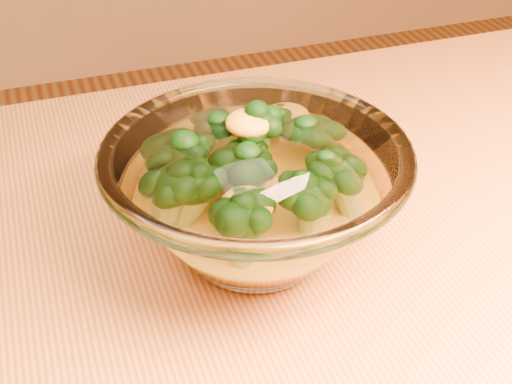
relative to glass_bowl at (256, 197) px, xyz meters
The scene contains 3 objects.
glass_bowl is the anchor object (origin of this frame).
cheese_sauce 0.02m from the glass_bowl, ahead, with size 0.13×0.13×0.04m, color yellow.
broccoli_heap 0.02m from the glass_bowl, 95.36° to the left, with size 0.17×0.15×0.08m.
Camera 1 is at (-0.17, -0.33, 1.12)m, focal length 50.00 mm.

